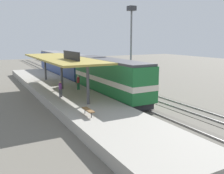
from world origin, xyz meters
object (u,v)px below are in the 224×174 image
Objects in this scene: platform_bench at (88,110)px; passenger_carriage_single at (62,65)px; locomotive at (109,78)px; light_mast at (131,28)px; person_waiting at (60,88)px; person_walking at (78,82)px.

passenger_carriage_single is (6.00, 25.75, 0.97)m from platform_bench.
light_mast reaches higher than locomotive.
locomotive is at bearing -90.00° from passenger_carriage_single.
locomotive is 8.44× the size of person_waiting.
passenger_carriage_single reaches higher than person_walking.
person_waiting reaches higher than platform_bench.
person_walking is at bearing 143.35° from locomotive.
light_mast is (7.80, -10.40, 6.08)m from passenger_carriage_single.
person_waiting is 4.08m from person_walking.
person_walking is (-3.01, 2.24, -0.56)m from locomotive.
light_mast is 6.84× the size of person_walking.
platform_bench is at bearing -106.66° from person_walking.
passenger_carriage_single is at bearing 90.00° from locomotive.
platform_bench is at bearing -127.75° from locomotive.
passenger_carriage_single is at bearing 76.88° from platform_bench.
passenger_carriage_single is 11.70× the size of person_walking.
platform_bench is 7.26m from person_waiting.
light_mast reaches higher than person_waiting.
light_mast is (13.80, 15.35, 7.05)m from platform_bench.
light_mast is at bearing 26.36° from person_walking.
locomotive is 12.43m from light_mast.
person_waiting is 1.00× the size of person_walking.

